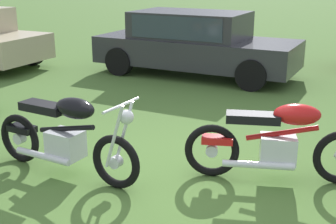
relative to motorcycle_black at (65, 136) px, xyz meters
The scene contains 4 objects.
ground_plane 1.33m from the motorcycle_black, 11.90° to the left, with size 120.00×120.00×0.00m, color #476B2D.
motorcycle_black is the anchor object (origin of this frame).
motorcycle_red 2.47m from the motorcycle_black, ahead, with size 2.10×0.64×1.02m.
car_charcoal 5.65m from the motorcycle_black, 78.40° to the left, with size 4.82×3.15×1.43m.
Camera 1 is at (0.57, -5.11, 2.36)m, focal length 49.20 mm.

